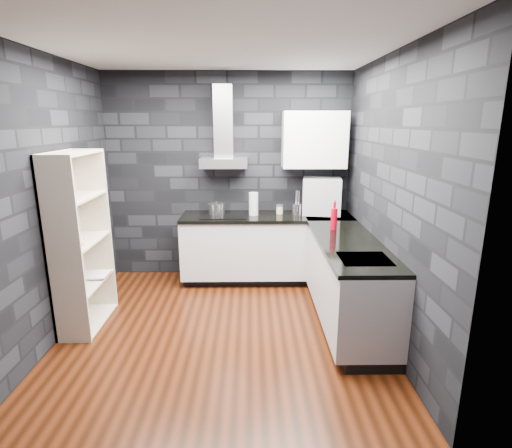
{
  "coord_description": "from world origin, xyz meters",
  "views": [
    {
      "loc": [
        0.3,
        -3.72,
        2.08
      ],
      "look_at": [
        0.35,
        0.45,
        1.0
      ],
      "focal_mm": 28.0,
      "sensor_mm": 36.0,
      "label": 1
    }
  ],
  "objects_px": {
    "storage_jar": "(280,210)",
    "bookshelf": "(81,242)",
    "utensil_crock": "(297,209)",
    "fruit_bowl": "(75,242)",
    "appliance_garage": "(322,197)",
    "glass_vase": "(254,204)",
    "red_bottle": "(334,219)",
    "pot": "(217,209)"
  },
  "relations": [
    {
      "from": "glass_vase",
      "to": "red_bottle",
      "type": "bearing_deg",
      "value": -39.17
    },
    {
      "from": "storage_jar",
      "to": "bookshelf",
      "type": "distance_m",
      "value": 2.43
    },
    {
      "from": "red_bottle",
      "to": "fruit_bowl",
      "type": "relative_size",
      "value": 1.15
    },
    {
      "from": "utensil_crock",
      "to": "fruit_bowl",
      "type": "bearing_deg",
      "value": -150.71
    },
    {
      "from": "glass_vase",
      "to": "utensil_crock",
      "type": "height_order",
      "value": "glass_vase"
    },
    {
      "from": "storage_jar",
      "to": "red_bottle",
      "type": "bearing_deg",
      "value": -55.31
    },
    {
      "from": "glass_vase",
      "to": "storage_jar",
      "type": "bearing_deg",
      "value": 11.23
    },
    {
      "from": "red_bottle",
      "to": "bookshelf",
      "type": "bearing_deg",
      "value": -170.54
    },
    {
      "from": "pot",
      "to": "appliance_garage",
      "type": "bearing_deg",
      "value": 2.74
    },
    {
      "from": "storage_jar",
      "to": "bookshelf",
      "type": "height_order",
      "value": "bookshelf"
    },
    {
      "from": "pot",
      "to": "red_bottle",
      "type": "bearing_deg",
      "value": -28.3
    },
    {
      "from": "red_bottle",
      "to": "fruit_bowl",
      "type": "distance_m",
      "value": 2.71
    },
    {
      "from": "bookshelf",
      "to": "storage_jar",
      "type": "bearing_deg",
      "value": 21.13
    },
    {
      "from": "utensil_crock",
      "to": "fruit_bowl",
      "type": "xyz_separation_m",
      "value": [
        -2.31,
        -1.3,
        -0.04
      ]
    },
    {
      "from": "glass_vase",
      "to": "appliance_garage",
      "type": "xyz_separation_m",
      "value": [
        0.89,
        0.08,
        0.08
      ]
    },
    {
      "from": "storage_jar",
      "to": "utensil_crock",
      "type": "xyz_separation_m",
      "value": [
        0.22,
        -0.08,
        0.02
      ]
    },
    {
      "from": "pot",
      "to": "glass_vase",
      "type": "relative_size",
      "value": 0.71
    },
    {
      "from": "appliance_garage",
      "to": "glass_vase",
      "type": "bearing_deg",
      "value": -166.45
    },
    {
      "from": "storage_jar",
      "to": "utensil_crock",
      "type": "height_order",
      "value": "utensil_crock"
    },
    {
      "from": "glass_vase",
      "to": "storage_jar",
      "type": "xyz_separation_m",
      "value": [
        0.34,
        0.07,
        -0.09
      ]
    },
    {
      "from": "storage_jar",
      "to": "fruit_bowl",
      "type": "distance_m",
      "value": 2.5
    },
    {
      "from": "pot",
      "to": "bookshelf",
      "type": "height_order",
      "value": "bookshelf"
    },
    {
      "from": "utensil_crock",
      "to": "red_bottle",
      "type": "bearing_deg",
      "value": -65.18
    },
    {
      "from": "storage_jar",
      "to": "utensil_crock",
      "type": "distance_m",
      "value": 0.23
    },
    {
      "from": "red_bottle",
      "to": "glass_vase",
      "type": "bearing_deg",
      "value": 140.83
    },
    {
      "from": "appliance_garage",
      "to": "storage_jar",
      "type": "bearing_deg",
      "value": -170.47
    },
    {
      "from": "glass_vase",
      "to": "appliance_garage",
      "type": "relative_size",
      "value": 0.61
    },
    {
      "from": "glass_vase",
      "to": "bookshelf",
      "type": "height_order",
      "value": "bookshelf"
    },
    {
      "from": "pot",
      "to": "storage_jar",
      "type": "xyz_separation_m",
      "value": [
        0.82,
        0.06,
        -0.02
      ]
    },
    {
      "from": "storage_jar",
      "to": "red_bottle",
      "type": "distance_m",
      "value": 0.97
    },
    {
      "from": "appliance_garage",
      "to": "fruit_bowl",
      "type": "bearing_deg",
      "value": -143.75
    },
    {
      "from": "glass_vase",
      "to": "red_bottle",
      "type": "height_order",
      "value": "glass_vase"
    },
    {
      "from": "fruit_bowl",
      "to": "glass_vase",
      "type": "bearing_deg",
      "value": 36.69
    },
    {
      "from": "red_bottle",
      "to": "fruit_bowl",
      "type": "height_order",
      "value": "red_bottle"
    },
    {
      "from": "glass_vase",
      "to": "red_bottle",
      "type": "distance_m",
      "value": 1.15
    },
    {
      "from": "bookshelf",
      "to": "fruit_bowl",
      "type": "distance_m",
      "value": 0.14
    },
    {
      "from": "red_bottle",
      "to": "pot",
      "type": "bearing_deg",
      "value": 151.7
    },
    {
      "from": "utensil_crock",
      "to": "storage_jar",
      "type": "bearing_deg",
      "value": 160.76
    },
    {
      "from": "storage_jar",
      "to": "fruit_bowl",
      "type": "relative_size",
      "value": 0.49
    },
    {
      "from": "utensil_crock",
      "to": "appliance_garage",
      "type": "xyz_separation_m",
      "value": [
        0.33,
        0.08,
        0.15
      ]
    },
    {
      "from": "appliance_garage",
      "to": "fruit_bowl",
      "type": "xyz_separation_m",
      "value": [
        -2.64,
        -1.38,
        -0.19
      ]
    },
    {
      "from": "appliance_garage",
      "to": "red_bottle",
      "type": "height_order",
      "value": "appliance_garage"
    }
  ]
}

